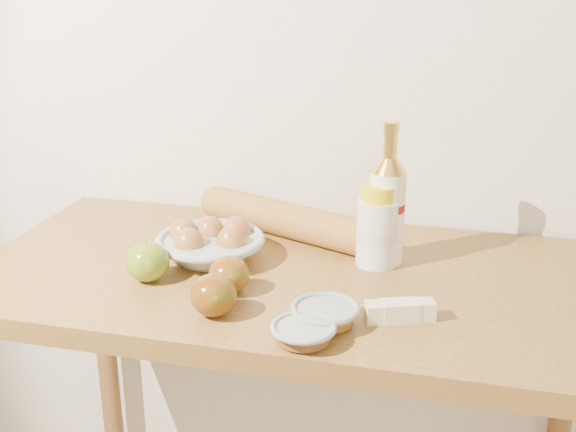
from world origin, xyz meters
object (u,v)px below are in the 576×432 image
(table, at_px, (292,329))
(egg_bowl, at_px, (210,244))
(cream_bottle, at_px, (377,228))
(bourbon_bottle, at_px, (387,207))
(baguette, at_px, (284,219))

(table, xyz_separation_m, egg_bowl, (-0.17, 0.02, 0.15))
(cream_bottle, xyz_separation_m, egg_bowl, (-0.32, -0.05, -0.04))
(cream_bottle, relative_size, egg_bowl, 0.58)
(egg_bowl, bearing_deg, bourbon_bottle, 11.68)
(egg_bowl, height_order, baguette, egg_bowl)
(table, distance_m, bourbon_bottle, 0.30)
(table, bearing_deg, baguette, 109.11)
(table, height_order, cream_bottle, cream_bottle)
(bourbon_bottle, xyz_separation_m, cream_bottle, (-0.01, -0.01, -0.04))
(table, xyz_separation_m, baguette, (-0.06, 0.17, 0.16))
(table, relative_size, bourbon_bottle, 4.38)
(bourbon_bottle, xyz_separation_m, baguette, (-0.22, 0.08, -0.07))
(bourbon_bottle, relative_size, egg_bowl, 1.01)
(table, distance_m, baguette, 0.24)
(egg_bowl, bearing_deg, cream_bottle, 9.76)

